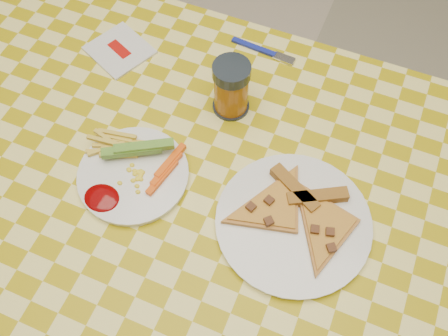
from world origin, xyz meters
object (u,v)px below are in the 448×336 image
at_px(table, 191,208).
at_px(plate_right, 293,223).
at_px(plate_left, 134,176).
at_px(drink_glass, 231,88).

height_order(table, plate_right, plate_right).
height_order(plate_left, plate_right, same).
relative_size(plate_right, drink_glass, 2.24).
bearing_deg(plate_right, table, -177.45).
distance_m(plate_left, drink_glass, 0.25).
distance_m(table, drink_glass, 0.24).
bearing_deg(table, plate_left, -172.69).
bearing_deg(plate_left, plate_right, 4.22).
relative_size(table, plate_left, 6.39).
distance_m(table, plate_right, 0.21).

